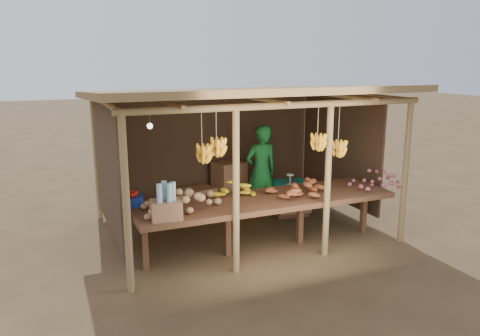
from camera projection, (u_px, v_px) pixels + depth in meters
name	position (u px, v px, depth m)	size (l,w,h in m)	color
ground	(240.00, 228.00, 7.90)	(60.00, 60.00, 0.00)	brown
stall_structure	(240.00, 116.00, 7.43)	(4.70, 3.50, 2.43)	olive
counter	(265.00, 202.00, 6.88)	(3.90, 1.05, 0.80)	brown
potato_heap	(184.00, 196.00, 6.30)	(1.10, 0.66, 0.37)	#A87D56
sweet_potato_heap	(301.00, 184.00, 6.96)	(0.92, 0.55, 0.36)	#A04F29
onion_heap	(378.00, 176.00, 7.40)	(0.78, 0.47, 0.35)	#B45768
banana_pile	(233.00, 185.00, 6.91)	(0.58, 0.35, 0.35)	yellow
tomato_basin	(129.00, 200.00, 6.50)	(0.38, 0.38, 0.20)	navy
bottle_box	(166.00, 205.00, 5.91)	(0.41, 0.34, 0.49)	#966543
vendor	(261.00, 171.00, 8.35)	(0.61, 0.40, 1.67)	#17682A
tarp_crate	(289.00, 197.00, 8.58)	(0.73, 0.65, 0.79)	brown
carton_stack	(219.00, 189.00, 8.85)	(1.24, 0.54, 0.88)	#966543
burlap_sacks	(162.00, 210.00, 8.17)	(0.72, 0.38, 0.51)	#483221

